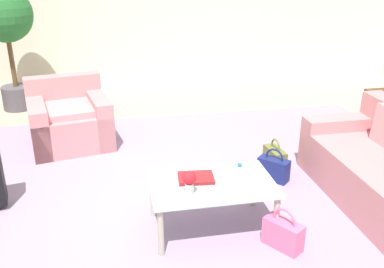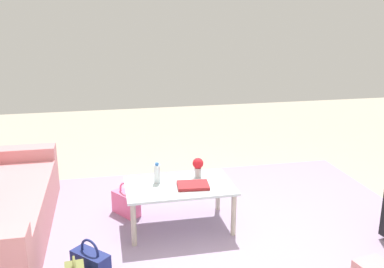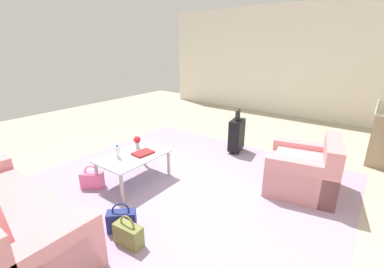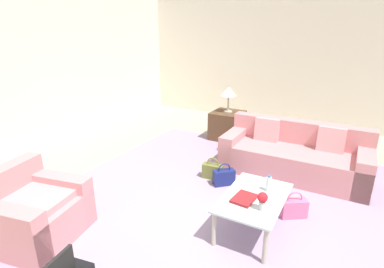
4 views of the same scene
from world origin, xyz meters
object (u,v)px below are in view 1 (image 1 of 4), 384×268
object	(u,v)px
handbag_pink	(283,234)
potted_ficus	(6,25)
coffee_table	(212,189)
water_bottle	(239,176)
coffee_table_book	(196,178)
handbag_olive	(275,158)
armchair	(69,121)
handbag_navy	(273,169)
flower_vase	(189,181)

from	to	relation	value
handbag_pink	potted_ficus	xyz separation A→B (m)	(-2.70, 4.07, 1.14)
coffee_table	water_bottle	world-z (taller)	water_bottle
coffee_table	coffee_table_book	size ratio (longest dim) A/B	3.49
handbag_pink	handbag_olive	distance (m)	1.41
armchair	potted_ficus	distance (m)	2.03
coffee_table_book	handbag_olive	distance (m)	1.43
water_bottle	handbag_navy	bearing A→B (deg)	52.13
armchair	handbag_pink	xyz separation A→B (m)	(1.81, -2.54, -0.16)
water_bottle	potted_ficus	bearing A→B (deg)	122.28
flower_vase	handbag_olive	distance (m)	1.67
coffee_table	handbag_navy	distance (m)	1.14
handbag_navy	handbag_olive	bearing A→B (deg)	66.43
coffee_table	water_bottle	xyz separation A→B (m)	(0.20, -0.10, 0.15)
water_bottle	coffee_table_book	xyz separation A→B (m)	(-0.32, 0.18, -0.08)
coffee_table	flower_vase	world-z (taller)	flower_vase
flower_vase	armchair	bearing A→B (deg)	115.27
handbag_pink	armchair	bearing A→B (deg)	125.58
armchair	handbag_navy	bearing A→B (deg)	-33.70
handbag_navy	potted_ficus	xyz separation A→B (m)	(-3.04, 2.97, 1.14)
armchair	flower_vase	distance (m)	2.58
coffee_table_book	potted_ficus	bearing A→B (deg)	125.26
armchair	coffee_table	distance (m)	2.53
flower_vase	handbag_navy	distance (m)	1.45
coffee_table	water_bottle	size ratio (longest dim) A/B	5.10
water_bottle	coffee_table_book	size ratio (longest dim) A/B	0.68
handbag_pink	flower_vase	bearing A→B (deg)	162.98
handbag_olive	flower_vase	bearing A→B (deg)	-136.29
flower_vase	handbag_olive	bearing A→B (deg)	43.71
coffee_table_book	handbag_olive	world-z (taller)	coffee_table_book
water_bottle	armchair	bearing A→B (deg)	123.74
armchair	handbag_pink	bearing A→B (deg)	-54.42
water_bottle	handbag_olive	xyz separation A→B (m)	(0.75, 1.07, -0.41)
handbag_olive	coffee_table_book	bearing A→B (deg)	-140.31
coffee_table	handbag_navy	bearing A→B (deg)	40.77
coffee_table_book	handbag_navy	bearing A→B (deg)	39.28
coffee_table_book	flower_vase	distance (m)	0.27
potted_ficus	armchair	bearing A→B (deg)	-59.98
handbag_olive	coffee_table	bearing A→B (deg)	-134.44
armchair	water_bottle	xyz separation A→B (m)	(1.51, -2.26, 0.25)
handbag_navy	potted_ficus	size ratio (longest dim) A/B	0.20
coffee_table	coffee_table_book	xyz separation A→B (m)	(-0.12, 0.08, 0.07)
handbag_pink	water_bottle	bearing A→B (deg)	138.03
water_bottle	coffee_table_book	bearing A→B (deg)	150.64
water_bottle	coffee_table	bearing A→B (deg)	153.43
water_bottle	potted_ficus	xyz separation A→B (m)	(-2.40, 3.80, 0.73)
coffee_table_book	handbag_navy	size ratio (longest dim) A/B	0.83
armchair	coffee_table_book	xyz separation A→B (m)	(1.19, -2.08, 0.17)
handbag_pink	potted_ficus	world-z (taller)	potted_ficus
coffee_table_book	handbag_olive	bearing A→B (deg)	45.08
handbag_navy	coffee_table_book	bearing A→B (deg)	-146.10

